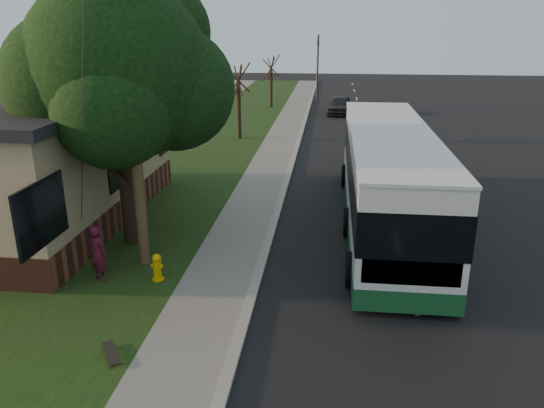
{
  "coord_description": "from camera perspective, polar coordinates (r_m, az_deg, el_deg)",
  "views": [
    {
      "loc": [
        1.81,
        -12.2,
        6.56
      ],
      "look_at": [
        0.18,
        2.33,
        1.5
      ],
      "focal_mm": 35.0,
      "sensor_mm": 36.0,
      "label": 1
    }
  ],
  "objects": [
    {
      "name": "ground",
      "position": [
        13.97,
        -1.83,
        -8.93
      ],
      "size": [
        120.0,
        120.0,
        0.0
      ],
      "primitive_type": "plane",
      "color": "black",
      "rests_on": "ground"
    },
    {
      "name": "road",
      "position": [
        23.25,
        11.55,
        2.31
      ],
      "size": [
        8.0,
        80.0,
        0.01
      ],
      "primitive_type": "cube",
      "color": "black",
      "rests_on": "ground"
    },
    {
      "name": "curb",
      "position": [
        23.2,
        1.67,
        2.81
      ],
      "size": [
        0.25,
        80.0,
        0.12
      ],
      "primitive_type": "cube",
      "color": "gray",
      "rests_on": "ground"
    },
    {
      "name": "sidewalk",
      "position": [
        23.31,
        -0.78,
        2.84
      ],
      "size": [
        2.0,
        80.0,
        0.08
      ],
      "primitive_type": "cube",
      "color": "slate",
      "rests_on": "ground"
    },
    {
      "name": "grass_verge",
      "position": [
        23.99,
        -9.12,
        3.05
      ],
      "size": [
        5.0,
        80.0,
        0.07
      ],
      "primitive_type": "cube",
      "color": "black",
      "rests_on": "ground"
    },
    {
      "name": "fire_hydrant",
      "position": [
        14.35,
        -12.25,
        -6.66
      ],
      "size": [
        0.32,
        0.32,
        0.74
      ],
      "color": "#DFAC0B",
      "rests_on": "grass_verge"
    },
    {
      "name": "utility_pole",
      "position": [
        14.28,
        -14.92,
        10.7
      ],
      "size": [
        2.86,
        3.21,
        9.07
      ],
      "color": "#473321",
      "rests_on": "ground"
    },
    {
      "name": "leafy_tree",
      "position": [
        16.07,
        -15.92,
        13.41
      ],
      "size": [
        6.3,
        6.0,
        7.8
      ],
      "color": "black",
      "rests_on": "grass_verge"
    },
    {
      "name": "bare_tree_near",
      "position": [
        30.98,
        -3.6,
        10.86
      ],
      "size": [
        1.38,
        1.21,
        4.31
      ],
      "color": "black",
      "rests_on": "grass_verge"
    },
    {
      "name": "bare_tree_far",
      "position": [
        42.72,
        -0.1,
        12.96
      ],
      "size": [
        1.38,
        1.21,
        4.03
      ],
      "color": "black",
      "rests_on": "grass_verge"
    },
    {
      "name": "traffic_signal",
      "position": [
        46.35,
        4.93,
        14.81
      ],
      "size": [
        0.18,
        0.22,
        5.5
      ],
      "color": "#2D2D30",
      "rests_on": "ground"
    },
    {
      "name": "transit_bus",
      "position": [
        17.79,
        12.35,
        2.94
      ],
      "size": [
        2.8,
        12.13,
        3.28
      ],
      "color": "silver",
      "rests_on": "ground"
    },
    {
      "name": "skateboarder",
      "position": [
        14.6,
        -18.22,
        -5.04
      ],
      "size": [
        0.66,
        0.57,
        1.52
      ],
      "primitive_type": "imported",
      "rotation": [
        0.0,
        0.0,
        2.68
      ],
      "color": "#4A0E23",
      "rests_on": "grass_verge"
    },
    {
      "name": "skateboard_main",
      "position": [
        11.73,
        -16.95,
        -15.08
      ],
      "size": [
        0.68,
        0.88,
        0.08
      ],
      "color": "black",
      "rests_on": "grass_verge"
    },
    {
      "name": "dumpster",
      "position": [
        22.5,
        -22.78,
        2.22
      ],
      "size": [
        1.45,
        1.24,
        1.13
      ],
      "color": "black",
      "rests_on": "building_lot"
    },
    {
      "name": "distant_car",
      "position": [
        40.31,
        7.31,
        10.54
      ],
      "size": [
        2.04,
        4.13,
        1.35
      ],
      "primitive_type": "imported",
      "rotation": [
        0.0,
        0.0,
        -0.11
      ],
      "color": "black",
      "rests_on": "ground"
    }
  ]
}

